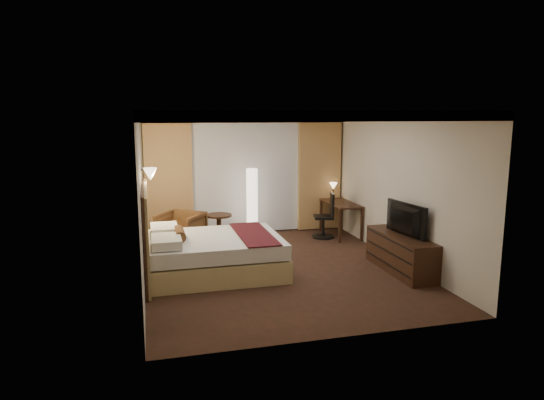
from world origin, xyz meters
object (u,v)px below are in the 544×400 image
object	(u,v)px
armchair	(181,229)
bed	(215,255)
side_table	(219,228)
office_chair	(323,215)
television	(401,218)
floor_lamp	(252,203)
dresser	(401,253)
desk	(340,219)

from	to	relation	value
armchair	bed	bearing A→B (deg)	-39.66
side_table	office_chair	bearing A→B (deg)	-4.38
side_table	television	world-z (taller)	television
floor_lamp	television	distance (m)	3.46
side_table	floor_lamp	size ratio (longest dim) A/B	0.39
dresser	desk	bearing A→B (deg)	91.12
office_chair	bed	bearing A→B (deg)	-132.31
side_table	desk	distance (m)	2.68
side_table	desk	xyz separation A→B (m)	(2.68, -0.12, 0.08)
desk	television	world-z (taller)	television
side_table	television	size ratio (longest dim) A/B	0.58
bed	office_chair	size ratio (longest dim) A/B	2.24
bed	dresser	distance (m)	3.16
armchair	side_table	size ratio (longest dim) A/B	1.35
bed	side_table	size ratio (longest dim) A/B	3.69
bed	side_table	world-z (taller)	bed
bed	office_chair	world-z (taller)	office_chair
side_table	floor_lamp	world-z (taller)	floor_lamp
television	floor_lamp	bearing A→B (deg)	27.29
desk	office_chair	size ratio (longest dim) A/B	1.24
bed	dresser	bearing A→B (deg)	-12.92
office_chair	television	bearing A→B (deg)	-66.81
dresser	television	bearing A→B (deg)	-180.00
bed	side_table	distance (m)	2.00
side_table	television	bearing A→B (deg)	-44.73
floor_lamp	dresser	size ratio (longest dim) A/B	0.93
armchair	office_chair	distance (m)	3.07
desk	dresser	world-z (taller)	desk
floor_lamp	office_chair	size ratio (longest dim) A/B	1.55
bed	desk	size ratio (longest dim) A/B	1.80
office_chair	dresser	bearing A→B (deg)	-66.14
armchair	television	world-z (taller)	television
armchair	desk	distance (m)	3.49
floor_lamp	dresser	world-z (taller)	floor_lamp
floor_lamp	desk	xyz separation A→B (m)	(1.93, -0.30, -0.39)
floor_lamp	office_chair	distance (m)	1.57
television	desk	bearing A→B (deg)	-6.61
bed	floor_lamp	size ratio (longest dim) A/B	1.44
armchair	desk	world-z (taller)	armchair
desk	television	xyz separation A→B (m)	(0.02, -2.55, 0.56)
dresser	television	distance (m)	0.62
desk	dresser	distance (m)	2.55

